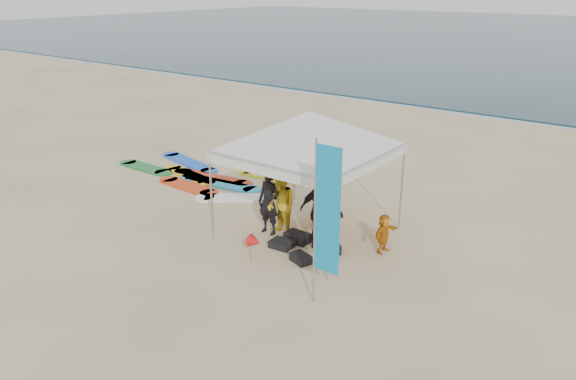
# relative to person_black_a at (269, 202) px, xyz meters

# --- Properties ---
(ground) EXTENTS (120.00, 120.00, 0.00)m
(ground) POSITION_rel_person_black_a_xyz_m (0.32, -2.57, -0.79)
(ground) COLOR beige
(ground) RESTS_ON ground
(shoreline_foam) EXTENTS (160.00, 1.20, 0.01)m
(shoreline_foam) POSITION_rel_person_black_a_xyz_m (0.32, 15.63, -0.79)
(shoreline_foam) COLOR silver
(shoreline_foam) RESTS_ON ground
(person_black_a) EXTENTS (0.58, 0.38, 1.58)m
(person_black_a) POSITION_rel_person_black_a_xyz_m (0.00, 0.00, 0.00)
(person_black_a) COLOR black
(person_black_a) RESTS_ON ground
(person_yellow) EXTENTS (0.91, 0.80, 1.56)m
(person_yellow) POSITION_rel_person_black_a_xyz_m (0.33, 0.05, -0.01)
(person_yellow) COLOR gold
(person_yellow) RESTS_ON ground
(person_orange_a) EXTENTS (1.35, 1.32, 1.86)m
(person_orange_a) POSITION_rel_person_black_a_xyz_m (1.12, 0.91, 0.14)
(person_orange_a) COLOR #FF4516
(person_orange_a) RESTS_ON ground
(person_black_b) EXTENTS (1.07, 0.61, 1.73)m
(person_black_b) POSITION_rel_person_black_a_xyz_m (1.43, 0.07, 0.08)
(person_black_b) COLOR black
(person_black_b) RESTS_ON ground
(person_orange_b) EXTENTS (0.80, 0.55, 1.56)m
(person_orange_b) POSITION_rel_person_black_a_xyz_m (0.73, 1.24, -0.01)
(person_orange_b) COLOR orange
(person_orange_b) RESTS_ON ground
(person_seated) EXTENTS (0.34, 0.84, 0.88)m
(person_seated) POSITION_rel_person_black_a_xyz_m (2.64, 0.74, -0.35)
(person_seated) COLOR #C57211
(person_seated) RESTS_ON ground
(canopy_tent) EXTENTS (4.47, 4.47, 3.37)m
(canopy_tent) POSITION_rel_person_black_a_xyz_m (0.76, 0.54, 2.15)
(canopy_tent) COLOR #A5A5A8
(canopy_tent) RESTS_ON ground
(feather_flag) EXTENTS (0.54, 0.04, 3.16)m
(feather_flag) POSITION_rel_person_black_a_xyz_m (2.82, -1.88, 1.07)
(feather_flag) COLOR #A5A5A8
(feather_flag) RESTS_ON ground
(marker_pennant) EXTENTS (0.28, 0.28, 0.64)m
(marker_pennant) POSITION_rel_person_black_a_xyz_m (0.73, -1.37, -0.29)
(marker_pennant) COLOR #A5A5A8
(marker_pennant) RESTS_ON ground
(gear_pile) EXTENTS (1.56, 1.18, 0.22)m
(gear_pile) POSITION_rel_person_black_a_xyz_m (1.08, -0.27, -0.69)
(gear_pile) COLOR black
(gear_pile) RESTS_ON ground
(surfboard_spread) EXTENTS (6.07, 3.08, 0.07)m
(surfboard_spread) POSITION_rel_person_black_a_xyz_m (-3.94, 1.87, -0.75)
(surfboard_spread) COLOR red
(surfboard_spread) RESTS_ON ground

